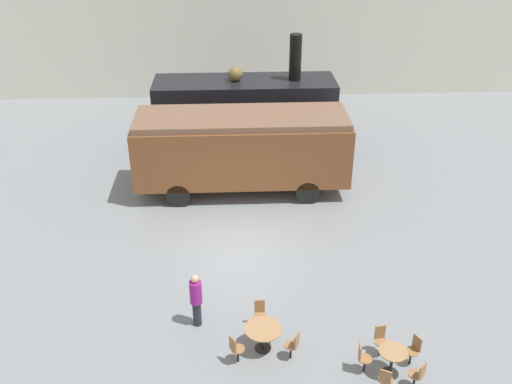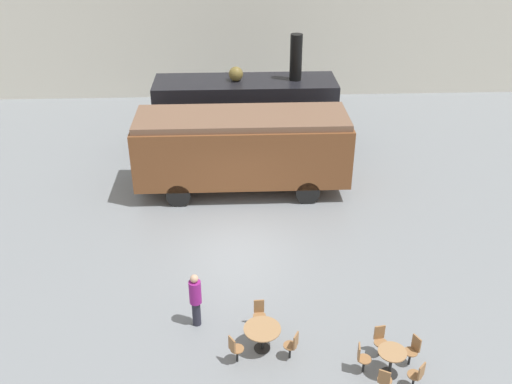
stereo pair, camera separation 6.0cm
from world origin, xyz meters
The scene contains 15 objects.
ground_plane centered at (0.00, 0.00, 0.00)m, with size 80.00×80.00×0.00m, color gray.
backdrop_wall centered at (0.00, 15.34, 4.50)m, with size 44.00×0.15×9.00m.
steam_locomotive centered at (0.47, 8.26, 1.97)m, with size 8.05×2.41×5.19m.
passenger_coach_wooden centered at (0.20, 4.20, 1.86)m, with size 8.24×2.76×3.17m.
cafe_table_near centered at (0.52, -4.76, 0.58)m, with size 0.99×0.99×0.71m.
cafe_table_mid centered at (3.70, -5.78, 0.56)m, with size 0.72×0.72×0.77m.
cafe_chair_0 centered at (-0.21, -5.22, 0.51)m, with size 0.40×0.39×0.87m.
cafe_chair_1 centered at (1.29, -5.16, 0.51)m, with size 0.40×0.39×0.87m.
cafe_chair_2 centered at (0.48, -3.89, 0.51)m, with size 0.36×0.36×0.87m.
cafe_chair_3 centered at (4.35, -5.45, 0.51)m, with size 0.40×0.39×0.87m.
cafe_chair_4 centered at (3.59, -5.06, 0.51)m, with size 0.36×0.37×0.87m.
cafe_chair_5 centered at (2.98, -5.67, 0.51)m, with size 0.37×0.36×0.87m.
cafe_chair_6 centered at (3.37, -6.44, 0.51)m, with size 0.39×0.40×0.87m.
cafe_chair_7 centered at (4.22, -6.30, 0.51)m, with size 0.40×0.40×0.87m.
visitor_person centered at (-1.27, -3.72, 0.93)m, with size 0.34×0.34×1.71m.
Camera 1 is at (-0.20, -16.03, 11.10)m, focal length 40.00 mm.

